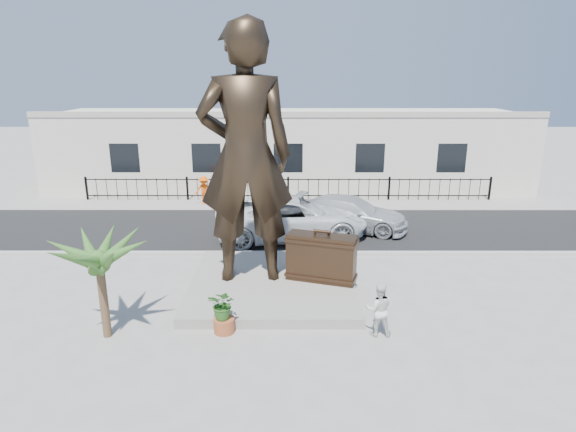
# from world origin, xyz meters

# --- Properties ---
(ground) EXTENTS (100.00, 100.00, 0.00)m
(ground) POSITION_xyz_m (0.00, 0.00, 0.00)
(ground) COLOR #9E9991
(ground) RESTS_ON ground
(street) EXTENTS (40.00, 7.00, 0.01)m
(street) POSITION_xyz_m (0.00, 8.00, 0.01)
(street) COLOR black
(street) RESTS_ON ground
(curb) EXTENTS (40.00, 0.25, 0.12)m
(curb) POSITION_xyz_m (0.00, 4.50, 0.06)
(curb) COLOR #A5A399
(curb) RESTS_ON ground
(far_sidewalk) EXTENTS (40.00, 2.50, 0.02)m
(far_sidewalk) POSITION_xyz_m (0.00, 12.00, 0.01)
(far_sidewalk) COLOR #9E9991
(far_sidewalk) RESTS_ON ground
(plinth) EXTENTS (5.20, 5.20, 0.30)m
(plinth) POSITION_xyz_m (-0.50, 1.50, 0.15)
(plinth) COLOR gray
(plinth) RESTS_ON ground
(fence) EXTENTS (22.00, 0.10, 1.20)m
(fence) POSITION_xyz_m (0.00, 12.80, 0.60)
(fence) COLOR black
(fence) RESTS_ON ground
(building) EXTENTS (28.00, 7.00, 4.40)m
(building) POSITION_xyz_m (0.00, 17.00, 2.20)
(building) COLOR silver
(building) RESTS_ON ground
(statue) EXTENTS (3.07, 2.19, 7.93)m
(statue) POSITION_xyz_m (-1.29, 1.79, 4.27)
(statue) COLOR #2D2216
(statue) RESTS_ON plinth
(suitcase) EXTENTS (2.27, 1.31, 1.52)m
(suitcase) POSITION_xyz_m (1.06, 1.52, 1.06)
(suitcase) COLOR #342215
(suitcase) RESTS_ON plinth
(tourist) EXTENTS (0.74, 0.59, 1.48)m
(tourist) POSITION_xyz_m (2.39, -1.34, 0.74)
(tourist) COLOR silver
(tourist) RESTS_ON ground
(car_white) EXTENTS (6.69, 3.82, 1.76)m
(car_white) POSITION_xyz_m (0.14, 6.52, 0.89)
(car_white) COLOR silver
(car_white) RESTS_ON street
(car_silver) EXTENTS (5.43, 3.51, 1.46)m
(car_silver) POSITION_xyz_m (2.74, 7.64, 0.74)
(car_silver) COLOR #AEB1B3
(car_silver) RESTS_ON street
(worker) EXTENTS (0.99, 0.60, 1.50)m
(worker) POSITION_xyz_m (-4.43, 11.89, 0.77)
(worker) COLOR #F55B0C
(worker) RESTS_ON far_sidewalk
(palm_tree) EXTENTS (1.80, 1.80, 3.20)m
(palm_tree) POSITION_xyz_m (-4.78, -1.43, 0.00)
(palm_tree) COLOR #325D21
(palm_tree) RESTS_ON ground
(planter) EXTENTS (0.56, 0.56, 0.40)m
(planter) POSITION_xyz_m (-1.71, -1.22, 0.20)
(planter) COLOR #994B28
(planter) RESTS_ON ground
(shrub) EXTENTS (0.91, 0.85, 0.83)m
(shrub) POSITION_xyz_m (-1.71, -1.22, 0.81)
(shrub) COLOR #295C1E
(shrub) RESTS_ON planter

